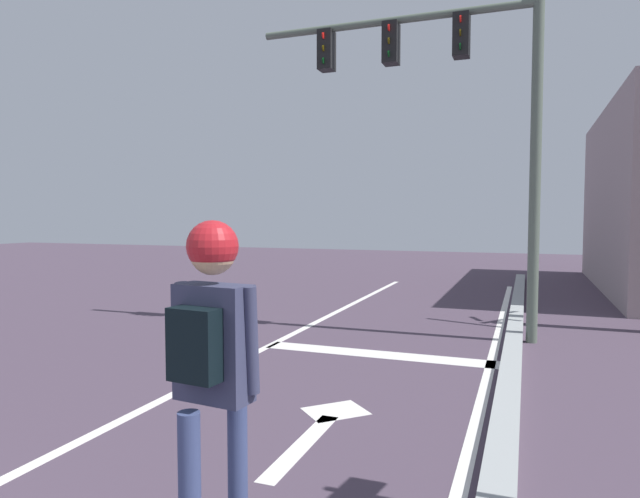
# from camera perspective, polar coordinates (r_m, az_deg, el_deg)

# --- Properties ---
(lane_line_center) EXTENTS (0.12, 20.00, 0.01)m
(lane_line_center) POSITION_cam_1_polar(r_m,az_deg,el_deg) (6.72, -11.62, -12.83)
(lane_line_center) COLOR silver
(lane_line_center) RESTS_ON ground
(lane_line_curbside) EXTENTS (0.12, 20.00, 0.01)m
(lane_line_curbside) POSITION_cam_1_polar(r_m,az_deg,el_deg) (5.78, 16.12, -15.62)
(lane_line_curbside) COLOR silver
(lane_line_curbside) RESTS_ON ground
(stop_bar) EXTENTS (3.21, 0.40, 0.01)m
(stop_bar) POSITION_cam_1_polar(r_m,az_deg,el_deg) (7.67, 6.06, -10.73)
(stop_bar) COLOR silver
(stop_bar) RESTS_ON ground
(lane_arrow_stem) EXTENTS (0.16, 1.40, 0.01)m
(lane_arrow_stem) POSITION_cam_1_polar(r_m,az_deg,el_deg) (4.80, -1.88, -19.56)
(lane_arrow_stem) COLOR silver
(lane_arrow_stem) RESTS_ON ground
(lane_arrow_head) EXTENTS (0.71, 0.71, 0.01)m
(lane_arrow_head) POSITION_cam_1_polar(r_m,az_deg,el_deg) (5.54, 1.62, -16.34)
(lane_arrow_head) COLOR silver
(lane_arrow_head) RESTS_ON ground
(curb_strip) EXTENTS (0.24, 24.00, 0.14)m
(curb_strip) POSITION_cam_1_polar(r_m,az_deg,el_deg) (5.75, 18.70, -15.07)
(curb_strip) COLOR #969B9B
(curb_strip) RESTS_ON ground
(skater) EXTENTS (0.49, 0.65, 1.77)m
(skater) POSITION_cam_1_polar(r_m,az_deg,el_deg) (2.90, -11.08, -9.65)
(skater) COLOR #37436E
(skater) RESTS_ON skateboard
(traffic_signal_mast) EXTENTS (4.40, 0.34, 5.20)m
(traffic_signal_mast) POSITION_cam_1_polar(r_m,az_deg,el_deg) (9.00, 12.99, 15.95)
(traffic_signal_mast) COLOR #556354
(traffic_signal_mast) RESTS_ON ground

